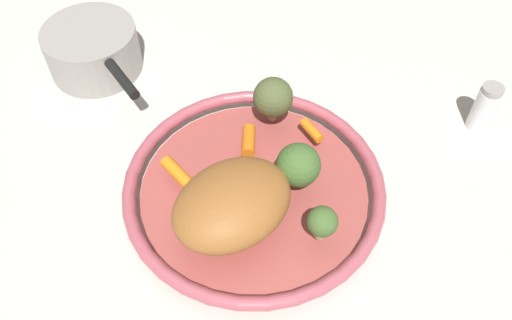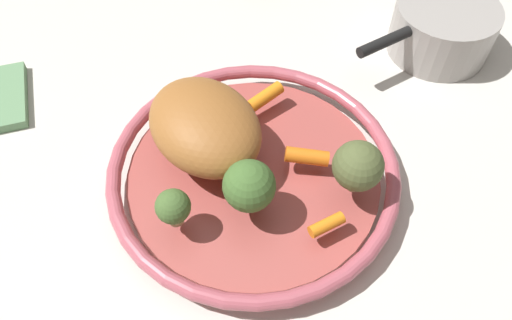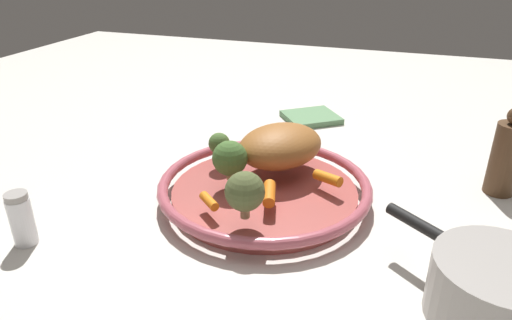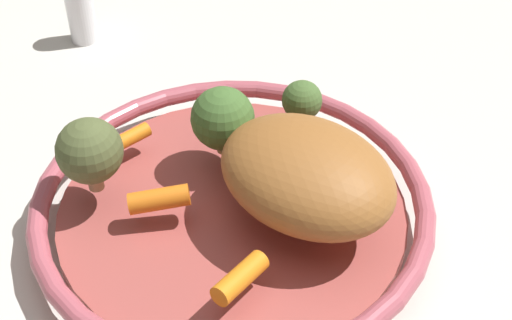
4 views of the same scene
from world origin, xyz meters
name	(u,v)px [view 4 (image 4 of 4)]	position (x,y,z in m)	size (l,w,h in m)	color
ground_plane	(233,222)	(0.00, 0.00, 0.00)	(2.51, 2.51, 0.00)	beige
serving_bowl	(232,206)	(0.00, 0.00, 0.02)	(0.36, 0.36, 0.04)	#A84C47
roast_chicken_piece	(307,174)	(0.06, -0.01, 0.07)	(0.16, 0.12, 0.07)	#9B5F2C
baby_carrot_back	(130,138)	(-0.11, 0.05, 0.05)	(0.01, 0.01, 0.04)	orange
baby_carrot_near_rim	(159,199)	(-0.06, -0.03, 0.05)	(0.02, 0.02, 0.05)	orange
baby_carrot_center	(240,278)	(0.02, -0.10, 0.05)	(0.02, 0.02, 0.05)	orange
broccoli_floret_small	(302,102)	(0.05, 0.10, 0.07)	(0.04, 0.04, 0.05)	tan
broccoli_floret_mid	(223,119)	(-0.02, 0.06, 0.08)	(0.06, 0.06, 0.07)	tan
broccoli_floret_large	(90,151)	(-0.12, -0.01, 0.08)	(0.06, 0.06, 0.07)	tan
salt_shaker	(80,11)	(-0.23, 0.29, 0.04)	(0.03, 0.03, 0.08)	white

